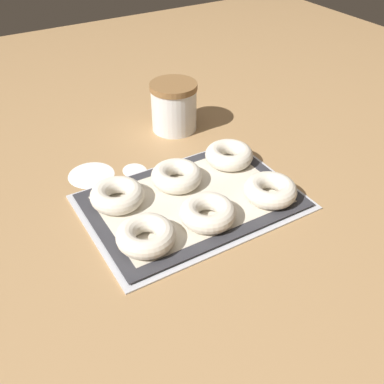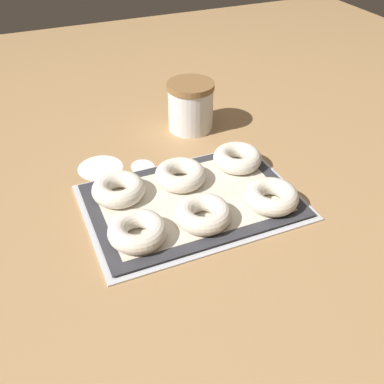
# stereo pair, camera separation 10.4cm
# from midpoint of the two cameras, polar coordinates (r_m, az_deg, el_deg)

# --- Properties ---
(ground_plane) EXTENTS (2.80, 2.80, 0.00)m
(ground_plane) POSITION_cam_midpoint_polar(r_m,az_deg,el_deg) (0.97, 2.48, -2.40)
(ground_plane) COLOR #A87F51
(baking_tray) EXTENTS (0.47, 0.33, 0.01)m
(baking_tray) POSITION_cam_midpoint_polar(r_m,az_deg,el_deg) (0.99, 3.01, -1.35)
(baking_tray) COLOR silver
(baking_tray) RESTS_ON ground_plane
(baking_mat) EXTENTS (0.44, 0.30, 0.00)m
(baking_mat) POSITION_cam_midpoint_polar(r_m,az_deg,el_deg) (0.99, 3.02, -1.11)
(baking_mat) COLOR #333338
(baking_mat) RESTS_ON baking_tray
(bagel_front_left) EXTENTS (0.12, 0.12, 0.04)m
(bagel_front_left) POSITION_cam_midpoint_polar(r_m,az_deg,el_deg) (0.88, -3.59, -5.12)
(bagel_front_left) COLOR silver
(bagel_front_left) RESTS_ON baking_mat
(bagel_front_center) EXTENTS (0.12, 0.12, 0.04)m
(bagel_front_center) POSITION_cam_midpoint_polar(r_m,az_deg,el_deg) (0.92, 4.67, -2.91)
(bagel_front_center) COLOR silver
(bagel_front_center) RESTS_ON baking_mat
(bagel_front_right) EXTENTS (0.12, 0.12, 0.04)m
(bagel_front_right) POSITION_cam_midpoint_polar(r_m,az_deg,el_deg) (0.99, 13.06, -0.69)
(bagel_front_right) COLOR silver
(bagel_front_right) RESTS_ON baking_mat
(bagel_back_left) EXTENTS (0.12, 0.12, 0.04)m
(bagel_back_left) POSITION_cam_midpoint_polar(r_m,az_deg,el_deg) (0.99, -6.36, 0.24)
(bagel_back_left) COLOR silver
(bagel_back_left) RESTS_ON baking_mat
(bagel_back_center) EXTENTS (0.12, 0.12, 0.04)m
(bagel_back_center) POSITION_cam_midpoint_polar(r_m,az_deg,el_deg) (1.03, 1.41, 2.09)
(bagel_back_center) COLOR silver
(bagel_back_center) RESTS_ON baking_mat
(bagel_back_right) EXTENTS (0.12, 0.12, 0.04)m
(bagel_back_right) POSITION_cam_midpoint_polar(r_m,az_deg,el_deg) (1.10, 8.51, 4.20)
(bagel_back_right) COLOR silver
(bagel_back_right) RESTS_ON baking_mat
(flour_canister) EXTENTS (0.13, 0.13, 0.13)m
(flour_canister) POSITION_cam_midpoint_polar(r_m,az_deg,el_deg) (1.25, 2.27, 10.80)
(flour_canister) COLOR white
(flour_canister) RESTS_ON ground_plane
(flour_patch_near) EXTENTS (0.06, 0.07, 0.00)m
(flour_patch_near) POSITION_cam_midpoint_polar(r_m,az_deg,el_deg) (1.11, -3.61, 3.18)
(flour_patch_near) COLOR white
(flour_patch_near) RESTS_ON ground_plane
(flour_patch_far) EXTENTS (0.11, 0.11, 0.00)m
(flour_patch_far) POSITION_cam_midpoint_polar(r_m,az_deg,el_deg) (1.12, -8.97, 3.02)
(flour_patch_far) COLOR white
(flour_patch_far) RESTS_ON ground_plane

